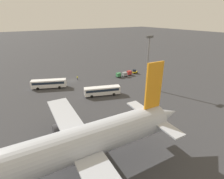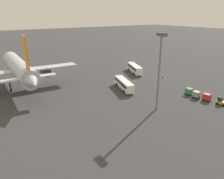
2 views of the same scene
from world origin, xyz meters
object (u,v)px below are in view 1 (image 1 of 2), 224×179
airplane (75,146)px  baggage_tug (135,72)px  shuttle_bus_far (102,90)px  cargo_cart_grey (125,74)px  cargo_cart_red (129,73)px  cargo_cart_green (118,75)px  worker_person (77,78)px  shuttle_bus_near (49,83)px

airplane → baggage_tug: size_ratio=17.22×
shuttle_bus_far → baggage_tug: bearing=-133.0°
shuttle_bus_far → cargo_cart_grey: shuttle_bus_far is taller
cargo_cart_red → cargo_cart_green: (6.02, -0.05, 0.00)m
baggage_tug → cargo_cart_red: size_ratio=1.26×
shuttle_bus_far → baggage_tug: (-25.58, -13.79, -0.94)m
airplane → worker_person: bearing=-108.2°
baggage_tug → cargo_cart_red: bearing=-0.4°
airplane → cargo_cart_red: 58.68m
cargo_cart_red → cargo_cart_grey: same height
baggage_tug → cargo_cart_green: 9.90m
airplane → shuttle_bus_far: bearing=-122.7°
airplane → baggage_tug: airplane is taller
shuttle_bus_far → cargo_cart_green: bearing=-121.3°
worker_person → cargo_cart_red: (-23.09, 6.80, 0.32)m
cargo_cart_green → airplane: bearing=48.7°
baggage_tug → cargo_cart_green: bearing=-6.6°
shuttle_bus_near → cargo_cart_green: size_ratio=6.26×
shuttle_bus_near → cargo_cart_red: (-35.84, 3.65, -0.79)m
cargo_cart_green → cargo_cart_red: bearing=179.5°
cargo_cart_red → shuttle_bus_near: bearing=-5.8°
worker_person → cargo_cart_red: 24.07m
shuttle_bus_far → cargo_cart_grey: bearing=-127.5°
worker_person → cargo_cart_green: 18.36m
cargo_cart_red → cargo_cart_grey: 3.07m
shuttle_bus_near → baggage_tug: 39.83m
cargo_cart_red → shuttle_bus_far: bearing=31.1°
baggage_tug → airplane: bearing=32.0°
airplane → cargo_cart_red: size_ratio=21.67×
shuttle_bus_near → cargo_cart_grey: 33.12m
airplane → cargo_cart_grey: airplane is taller
shuttle_bus_near → worker_person: bearing=-143.4°
shuttle_bus_near → worker_person: size_ratio=7.42×
cargo_cart_grey → worker_person: bearing=-20.3°
airplane → cargo_cart_green: airplane is taller
shuttle_bus_far → worker_person: shuttle_bus_far is taller
shuttle_bus_far → cargo_cart_grey: (-18.71, -12.51, -0.69)m
worker_person → baggage_tug: bearing=167.2°
shuttle_bus_near → cargo_cart_green: shuttle_bus_near is taller
baggage_tug → cargo_cart_green: size_ratio=1.26×
shuttle_bus_near → shuttle_bus_far: size_ratio=1.02×
baggage_tug → shuttle_bus_far: bearing=18.2°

